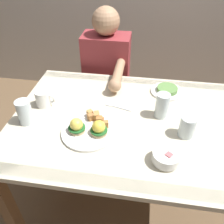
# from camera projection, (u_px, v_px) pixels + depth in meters

# --- Properties ---
(ground_plane) EXTENTS (6.00, 6.00, 0.00)m
(ground_plane) POSITION_uv_depth(u_px,v_px,m) (121.00, 196.00, 1.72)
(ground_plane) COLOR brown
(dining_table) EXTENTS (1.20, 0.90, 0.74)m
(dining_table) POSITION_uv_depth(u_px,v_px,m) (123.00, 133.00, 1.32)
(dining_table) COLOR beige
(dining_table) RESTS_ON ground_plane
(eggs_benedict_plate) EXTENTS (0.27, 0.27, 0.09)m
(eggs_benedict_plate) POSITION_uv_depth(u_px,v_px,m) (89.00, 129.00, 1.16)
(eggs_benedict_plate) COLOR white
(eggs_benedict_plate) RESTS_ON dining_table
(fruit_bowl) EXTENTS (0.12, 0.12, 0.06)m
(fruit_bowl) POSITION_uv_depth(u_px,v_px,m) (166.00, 158.00, 1.01)
(fruit_bowl) COLOR white
(fruit_bowl) RESTS_ON dining_table
(coffee_mug) EXTENTS (0.11, 0.08, 0.09)m
(coffee_mug) POSITION_uv_depth(u_px,v_px,m) (43.00, 98.00, 1.32)
(coffee_mug) COLOR white
(coffee_mug) RESTS_ON dining_table
(fork) EXTENTS (0.15, 0.06, 0.00)m
(fork) POSITION_uv_depth(u_px,v_px,m) (117.00, 107.00, 1.34)
(fork) COLOR silver
(fork) RESTS_ON dining_table
(water_glass_near) EXTENTS (0.08, 0.08, 0.11)m
(water_glass_near) POSITION_uv_depth(u_px,v_px,m) (187.00, 128.00, 1.13)
(water_glass_near) COLOR silver
(water_glass_near) RESTS_ON dining_table
(water_glass_far) EXTENTS (0.08, 0.08, 0.13)m
(water_glass_far) POSITION_uv_depth(u_px,v_px,m) (25.00, 114.00, 1.20)
(water_glass_far) COLOR silver
(water_glass_far) RESTS_ON dining_table
(water_glass_extra) EXTENTS (0.07, 0.07, 0.14)m
(water_glass_extra) POSITION_uv_depth(u_px,v_px,m) (162.00, 107.00, 1.24)
(water_glass_extra) COLOR silver
(water_glass_extra) RESTS_ON dining_table
(side_plate) EXTENTS (0.20, 0.20, 0.04)m
(side_plate) POSITION_uv_depth(u_px,v_px,m) (167.00, 90.00, 1.45)
(side_plate) COLOR white
(side_plate) RESTS_ON dining_table
(diner_person) EXTENTS (0.34, 0.54, 1.14)m
(diner_person) POSITION_uv_depth(u_px,v_px,m) (106.00, 75.00, 1.80)
(diner_person) COLOR #33333D
(diner_person) RESTS_ON ground_plane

